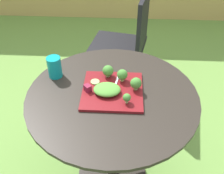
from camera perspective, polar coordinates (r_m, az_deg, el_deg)
name	(u,v)px	position (r m, az deg, el deg)	size (l,w,h in m)	color
patio_table	(112,131)	(1.50, 0.05, -9.50)	(0.86, 0.86, 0.72)	#28231E
patio_chair	(128,39)	(2.17, 3.49, 10.38)	(0.52, 0.52, 0.90)	black
salad_plate	(112,91)	(1.32, -0.06, -0.80)	(0.30, 0.30, 0.01)	maroon
drinking_glass	(55,68)	(1.43, -12.25, 4.01)	(0.07, 0.07, 0.11)	#0F8C93
fork	(116,83)	(1.35, 0.87, 0.76)	(0.04, 0.15, 0.00)	silver
lettuce_mound	(107,89)	(1.29, -1.08, -0.50)	(0.13, 0.11, 0.04)	#519338
broccoli_floret_0	(122,75)	(1.35, 2.24, 2.66)	(0.05, 0.05, 0.07)	#99B770
broccoli_floret_1	(136,83)	(1.30, 5.19, 0.80)	(0.06, 0.06, 0.07)	#99B770
broccoli_floret_2	(108,71)	(1.38, -0.87, 3.51)	(0.06, 0.06, 0.07)	#99B770
broccoli_floret_3	(127,98)	(1.23, 3.22, -2.31)	(0.04, 0.04, 0.05)	#99B770
cucumber_slice_0	(95,82)	(1.36, -3.67, 1.14)	(0.05, 0.05, 0.01)	#8EB766
beet_chunk_0	(88,88)	(1.31, -5.28, -0.23)	(0.03, 0.03, 0.03)	maroon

